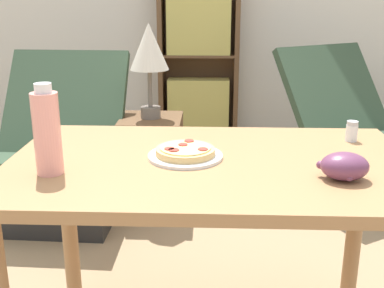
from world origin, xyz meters
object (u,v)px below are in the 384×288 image
object	(u,v)px
pizza_on_plate	(185,153)
side_table	(152,163)
lounge_chair_far	(348,148)
drink_bottle	(47,132)
lounge_chair_near	(60,166)
bookshelf	(199,63)
table_lamp	(149,51)
grape_bunch	(344,166)
salt_shaker	(352,131)

from	to	relation	value
pizza_on_plate	side_table	size ratio (longest dim) A/B	0.43
lounge_chair_far	drink_bottle	bearing A→B (deg)	-159.40
pizza_on_plate	lounge_chair_far	size ratio (longest dim) A/B	0.23
drink_bottle	lounge_chair_near	bearing A→B (deg)	107.57
bookshelf	drink_bottle	bearing A→B (deg)	-97.46
side_table	table_lamp	distance (m)	0.63
grape_bunch	lounge_chair_far	distance (m)	1.76
lounge_chair_near	side_table	size ratio (longest dim) A/B	1.65
pizza_on_plate	grape_bunch	bearing A→B (deg)	-20.32
grape_bunch	table_lamp	size ratio (longest dim) A/B	0.26
grape_bunch	bookshelf	bearing A→B (deg)	99.94
pizza_on_plate	grape_bunch	world-z (taller)	grape_bunch
salt_shaker	lounge_chair_far	distance (m)	1.41
lounge_chair_far	pizza_on_plate	bearing A→B (deg)	-152.93
lounge_chair_near	table_lamp	bearing A→B (deg)	16.33
drink_bottle	table_lamp	size ratio (longest dim) A/B	0.49
drink_bottle	bookshelf	size ratio (longest dim) A/B	0.17
side_table	lounge_chair_near	bearing A→B (deg)	-165.81
grape_bunch	drink_bottle	distance (m)	0.80
drink_bottle	table_lamp	world-z (taller)	table_lamp
lounge_chair_far	salt_shaker	bearing A→B (deg)	-137.11
salt_shaker	bookshelf	bearing A→B (deg)	104.30
drink_bottle	salt_shaker	bearing A→B (deg)	20.34
lounge_chair_near	table_lamp	distance (m)	0.80
drink_bottle	lounge_chair_far	xyz separation A→B (m)	(1.29, 1.61, -0.55)
side_table	table_lamp	xyz separation A→B (m)	(-0.00, 0.00, 0.63)
lounge_chair_far	bookshelf	bearing A→B (deg)	103.19
lounge_chair_near	pizza_on_plate	bearing A→B (deg)	-52.91
grape_bunch	salt_shaker	size ratio (longest dim) A/B	1.95
lounge_chair_near	table_lamp	world-z (taller)	table_lamp
side_table	bookshelf	bearing A→B (deg)	79.50
lounge_chair_far	table_lamp	bearing A→B (deg)	161.86
pizza_on_plate	salt_shaker	world-z (taller)	salt_shaker
lounge_chair_near	bookshelf	bearing A→B (deg)	64.23
drink_bottle	salt_shaker	distance (m)	0.98
grape_bunch	salt_shaker	bearing A→B (deg)	71.62
lounge_chair_near	bookshelf	distance (m)	1.60
lounge_chair_near	side_table	xyz separation A→B (m)	(0.50, 0.13, -0.02)
grape_bunch	lounge_chair_near	distance (m)	1.78
grape_bunch	lounge_chair_far	xyz separation A→B (m)	(0.49, 1.63, -0.47)
drink_bottle	pizza_on_plate	bearing A→B (deg)	21.63
grape_bunch	side_table	xyz separation A→B (m)	(-0.69, 1.36, -0.49)
pizza_on_plate	lounge_chair_near	size ratio (longest dim) A/B	0.26
pizza_on_plate	drink_bottle	xyz separation A→B (m)	(-0.37, -0.15, 0.10)
lounge_chair_far	bookshelf	distance (m)	1.42
salt_shaker	side_table	bearing A→B (deg)	128.64
drink_bottle	lounge_chair_near	xyz separation A→B (m)	(-0.39, 1.22, -0.55)
lounge_chair_near	table_lamp	size ratio (longest dim) A/B	1.71
lounge_chair_far	side_table	bearing A→B (deg)	161.86
grape_bunch	drink_bottle	world-z (taller)	drink_bottle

